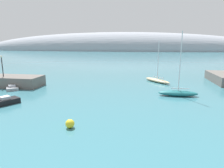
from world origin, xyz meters
TOP-DOWN VIEW (x-y plane):
  - distant_ridge at (-28.24, 217.12)m, footprint 339.54×52.71m
  - sailboat_sand_near_shore at (10.98, 36.73)m, footprint 5.85×6.48m
  - sailboat_teal_mid_mooring at (13.67, 25.82)m, footprint 6.12×1.86m
  - motorboat_grey_foreground at (-15.54, 25.51)m, footprint 4.30×4.61m
  - mooring_buoy_yellow at (1.39, 11.65)m, footprint 0.89×0.89m
  - harbor_lamp_post at (-18.13, 26.79)m, footprint 0.36×0.36m

SIDE VIEW (x-z plane):
  - distant_ridge at x=-28.24m, z-range -20.79..20.79m
  - motorboat_grey_foreground at x=-15.54m, z-range -0.15..0.75m
  - sailboat_sand_near_shore at x=10.98m, z-range -3.91..4.78m
  - mooring_buoy_yellow at x=1.39m, z-range 0.00..0.89m
  - sailboat_teal_mid_mooring at x=13.67m, z-range -4.47..5.54m
  - harbor_lamp_post at x=-18.13m, z-range 2.47..6.45m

